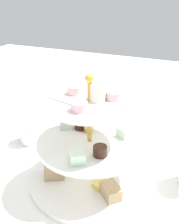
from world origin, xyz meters
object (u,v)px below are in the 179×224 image
object	(u,v)px
water_glass_short_left	(30,132)
teacup_with_saucer	(69,122)
butter_knife_right	(134,127)
tiered_serving_stand	(90,150)

from	to	relation	value
water_glass_short_left	teacup_with_saucer	world-z (taller)	water_glass_short_left
water_glass_short_left	butter_knife_right	xyz separation A→B (m)	(0.27, 0.21, -0.03)
butter_knife_right	water_glass_short_left	bearing A→B (deg)	54.26
tiered_serving_stand	butter_knife_right	xyz separation A→B (m)	(0.04, 0.30, -0.08)
tiered_serving_stand	water_glass_short_left	bearing A→B (deg)	159.49
water_glass_short_left	teacup_with_saucer	size ratio (longest dim) A/B	0.76
tiered_serving_stand	butter_knife_right	size ratio (longest dim) A/B	1.75
tiered_serving_stand	teacup_with_saucer	bearing A→B (deg)	128.49
butter_knife_right	tiered_serving_stand	bearing A→B (deg)	99.36
tiered_serving_stand	butter_knife_right	world-z (taller)	tiered_serving_stand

